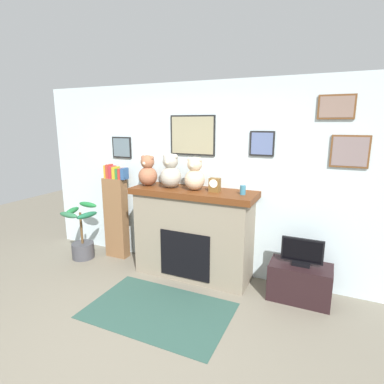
{
  "coord_description": "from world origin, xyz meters",
  "views": [
    {
      "loc": [
        1.69,
        -1.95,
        2.07
      ],
      "look_at": [
        0.03,
        1.67,
        1.18
      ],
      "focal_mm": 29.04,
      "sensor_mm": 36.0,
      "label": 1
    }
  ],
  "objects_px": {
    "television": "(302,253)",
    "teddy_bear_tan": "(148,172)",
    "potted_plant": "(82,239)",
    "candle_jar": "(243,190)",
    "teddy_bear_cream": "(195,175)",
    "mantel_clock": "(215,185)",
    "bookshelf": "(116,214)",
    "teddy_bear_brown": "(171,172)",
    "tv_stand": "(300,282)",
    "fireplace": "(193,233)"
  },
  "relations": [
    {
      "from": "potted_plant",
      "to": "teddy_bear_brown",
      "type": "height_order",
      "value": "teddy_bear_brown"
    },
    {
      "from": "fireplace",
      "to": "teddy_bear_cream",
      "type": "xyz_separation_m",
      "value": [
        0.03,
        -0.02,
        0.79
      ]
    },
    {
      "from": "television",
      "to": "teddy_bear_cream",
      "type": "relative_size",
      "value": 1.09
    },
    {
      "from": "teddy_bear_tan",
      "to": "teddy_bear_brown",
      "type": "xyz_separation_m",
      "value": [
        0.36,
        -0.0,
        0.02
      ]
    },
    {
      "from": "candle_jar",
      "to": "teddy_bear_cream",
      "type": "distance_m",
      "value": 0.66
    },
    {
      "from": "teddy_bear_brown",
      "to": "candle_jar",
      "type": "bearing_deg",
      "value": 0.03
    },
    {
      "from": "fireplace",
      "to": "teddy_bear_tan",
      "type": "height_order",
      "value": "teddy_bear_tan"
    },
    {
      "from": "teddy_bear_tan",
      "to": "mantel_clock",
      "type": "bearing_deg",
      "value": -0.06
    },
    {
      "from": "tv_stand",
      "to": "teddy_bear_brown",
      "type": "relative_size",
      "value": 1.53
    },
    {
      "from": "candle_jar",
      "to": "teddy_bear_tan",
      "type": "xyz_separation_m",
      "value": [
        -1.35,
        -0.0,
        0.13
      ]
    },
    {
      "from": "teddy_bear_brown",
      "to": "television",
      "type": "bearing_deg",
      "value": -0.49
    },
    {
      "from": "television",
      "to": "teddy_bear_tan",
      "type": "bearing_deg",
      "value": 179.59
    },
    {
      "from": "television",
      "to": "teddy_bear_brown",
      "type": "relative_size",
      "value": 1.02
    },
    {
      "from": "tv_stand",
      "to": "teddy_bear_brown",
      "type": "height_order",
      "value": "teddy_bear_brown"
    },
    {
      "from": "potted_plant",
      "to": "candle_jar",
      "type": "distance_m",
      "value": 2.64
    },
    {
      "from": "potted_plant",
      "to": "teddy_bear_tan",
      "type": "distance_m",
      "value": 1.56
    },
    {
      "from": "tv_stand",
      "to": "potted_plant",
      "type": "bearing_deg",
      "value": -176.54
    },
    {
      "from": "candle_jar",
      "to": "television",
      "type": "bearing_deg",
      "value": -1.2
    },
    {
      "from": "fireplace",
      "to": "potted_plant",
      "type": "xyz_separation_m",
      "value": [
        -1.79,
        -0.22,
        -0.29
      ]
    },
    {
      "from": "tv_stand",
      "to": "mantel_clock",
      "type": "height_order",
      "value": "mantel_clock"
    },
    {
      "from": "bookshelf",
      "to": "tv_stand",
      "type": "height_order",
      "value": "bookshelf"
    },
    {
      "from": "teddy_bear_tan",
      "to": "teddy_bear_cream",
      "type": "xyz_separation_m",
      "value": [
        0.71,
        -0.0,
        0.0
      ]
    },
    {
      "from": "candle_jar",
      "to": "potted_plant",
      "type": "bearing_deg",
      "value": -175.18
    },
    {
      "from": "television",
      "to": "teddy_bear_cream",
      "type": "xyz_separation_m",
      "value": [
        -1.38,
        0.01,
        0.82
      ]
    },
    {
      "from": "mantel_clock",
      "to": "teddy_bear_brown",
      "type": "xyz_separation_m",
      "value": [
        -0.63,
        0.0,
        0.12
      ]
    },
    {
      "from": "candle_jar",
      "to": "teddy_bear_tan",
      "type": "height_order",
      "value": "teddy_bear_tan"
    },
    {
      "from": "tv_stand",
      "to": "candle_jar",
      "type": "relative_size",
      "value": 6.15
    },
    {
      "from": "teddy_bear_cream",
      "to": "mantel_clock",
      "type": "bearing_deg",
      "value": -0.2
    },
    {
      "from": "potted_plant",
      "to": "teddy_bear_brown",
      "type": "bearing_deg",
      "value": 8.03
    },
    {
      "from": "candle_jar",
      "to": "teddy_bear_cream",
      "type": "xyz_separation_m",
      "value": [
        -0.64,
        -0.0,
        0.14
      ]
    },
    {
      "from": "tv_stand",
      "to": "teddy_bear_tan",
      "type": "relative_size",
      "value": 1.67
    },
    {
      "from": "bookshelf",
      "to": "mantel_clock",
      "type": "height_order",
      "value": "bookshelf"
    },
    {
      "from": "bookshelf",
      "to": "potted_plant",
      "type": "xyz_separation_m",
      "value": [
        -0.45,
        -0.29,
        -0.38
      ]
    },
    {
      "from": "television",
      "to": "teddy_bear_tan",
      "type": "height_order",
      "value": "teddy_bear_tan"
    },
    {
      "from": "teddy_bear_tan",
      "to": "teddy_bear_cream",
      "type": "distance_m",
      "value": 0.71
    },
    {
      "from": "bookshelf",
      "to": "teddy_bear_cream",
      "type": "distance_m",
      "value": 1.54
    },
    {
      "from": "television",
      "to": "fireplace",
      "type": "bearing_deg",
      "value": 178.65
    },
    {
      "from": "tv_stand",
      "to": "television",
      "type": "xyz_separation_m",
      "value": [
        0.0,
        -0.0,
        0.37
      ]
    },
    {
      "from": "teddy_bear_tan",
      "to": "fireplace",
      "type": "bearing_deg",
      "value": 1.53
    },
    {
      "from": "fireplace",
      "to": "candle_jar",
      "type": "relative_size",
      "value": 14.57
    },
    {
      "from": "tv_stand",
      "to": "mantel_clock",
      "type": "bearing_deg",
      "value": 179.34
    },
    {
      "from": "bookshelf",
      "to": "teddy_bear_tan",
      "type": "xyz_separation_m",
      "value": [
        0.66,
        -0.09,
        0.71
      ]
    },
    {
      "from": "tv_stand",
      "to": "teddy_bear_brown",
      "type": "bearing_deg",
      "value": 179.55
    },
    {
      "from": "television",
      "to": "teddy_bear_brown",
      "type": "height_order",
      "value": "teddy_bear_brown"
    },
    {
      "from": "tv_stand",
      "to": "fireplace",
      "type": "bearing_deg",
      "value": 178.7
    },
    {
      "from": "potted_plant",
      "to": "teddy_bear_tan",
      "type": "height_order",
      "value": "teddy_bear_tan"
    },
    {
      "from": "teddy_bear_brown",
      "to": "tv_stand",
      "type": "bearing_deg",
      "value": -0.45
    },
    {
      "from": "teddy_bear_tan",
      "to": "tv_stand",
      "type": "bearing_deg",
      "value": -0.37
    },
    {
      "from": "fireplace",
      "to": "bookshelf",
      "type": "distance_m",
      "value": 1.34
    },
    {
      "from": "television",
      "to": "candle_jar",
      "type": "xyz_separation_m",
      "value": [
        -0.73,
        0.02,
        0.68
      ]
    }
  ]
}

